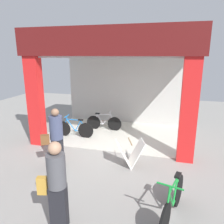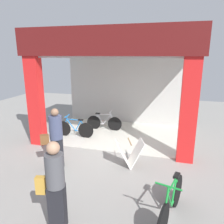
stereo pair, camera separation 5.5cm
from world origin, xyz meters
The scene contains 8 objects.
ground_plane centered at (0.00, 0.00, 0.00)m, with size 19.14×19.14×0.00m, color gray.
shop_facade centered at (0.00, 1.67, 2.11)m, with size 5.77×3.70×3.98m.
bicycle_inside_0 centered at (-1.55, 0.92, 0.34)m, with size 1.56×0.43×0.86m.
bicycle_inside_1 centered at (-0.68, 2.01, 0.34)m, with size 1.53×0.42×0.84m.
bicycle_parked_0 centered at (2.16, -2.69, 0.38)m, with size 0.55×1.71×0.96m.
sandwich_board_sign centered at (0.97, -0.76, 0.39)m, with size 0.93×0.78×0.78m.
pedestrian_0 centered at (0.12, -3.44, 0.91)m, with size 0.57×0.40×1.74m.
pedestrian_1 centered at (-1.06, -1.33, 0.90)m, with size 0.66×0.56×1.73m.
Camera 1 is at (1.96, -6.49, 3.18)m, focal length 34.86 mm.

